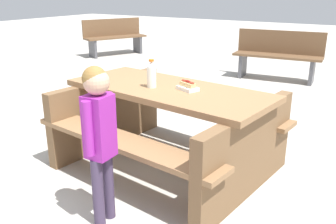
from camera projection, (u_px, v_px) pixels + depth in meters
name	position (u px, v px, depth m)	size (l,w,h in m)	color
ground_plane	(168.00, 166.00, 3.38)	(30.00, 30.00, 0.00)	#B7B2A8
picnic_table	(168.00, 121.00, 3.24)	(1.96, 1.61, 0.75)	olive
soda_bottle	(152.00, 75.00, 3.10)	(0.08, 0.08, 0.24)	silver
hotdog_tray	(188.00, 86.00, 3.04)	(0.21, 0.17, 0.08)	white
child_in_coat	(99.00, 127.00, 2.36)	(0.18, 0.27, 1.11)	#3F334C
park_bench_near	(278.00, 54.00, 6.42)	(1.53, 0.53, 0.85)	brown
park_bench_mid	(114.00, 36.00, 8.82)	(0.97, 1.53, 0.85)	brown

